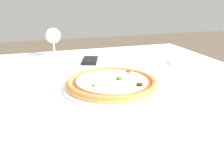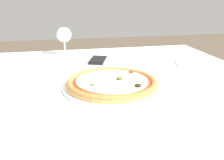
# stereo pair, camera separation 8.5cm
# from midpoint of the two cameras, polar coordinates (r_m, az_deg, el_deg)

# --- Properties ---
(dining_table) EXTENTS (1.50, 1.16, 0.70)m
(dining_table) POSITION_cam_midpoint_polar(r_m,az_deg,el_deg) (0.92, -12.43, -5.31)
(dining_table) COLOR #997047
(dining_table) RESTS_ON ground_plane
(pizza_plate) EXTENTS (0.33, 0.33, 0.04)m
(pizza_plate) POSITION_cam_midpoint_polar(r_m,az_deg,el_deg) (0.85, -2.84, -0.86)
(pizza_plate) COLOR white
(pizza_plate) RESTS_ON dining_table
(wine_glass_far_left) EXTENTS (0.08, 0.08, 0.15)m
(wine_glass_far_left) POSITION_cam_midpoint_polar(r_m,az_deg,el_deg) (1.31, -15.25, 9.57)
(wine_glass_far_left) COLOR silver
(wine_glass_far_left) RESTS_ON dining_table
(cell_phone) EXTENTS (0.11, 0.16, 0.01)m
(cell_phone) POSITION_cam_midpoint_polar(r_m,az_deg,el_deg) (1.20, -7.10, 4.45)
(cell_phone) COLOR black
(cell_phone) RESTS_ON dining_table
(napkin_folded) EXTENTS (0.18, 0.15, 0.01)m
(napkin_folded) POSITION_cam_midpoint_polar(r_m,az_deg,el_deg) (1.20, 14.31, 4.00)
(napkin_folded) COLOR silver
(napkin_folded) RESTS_ON dining_table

